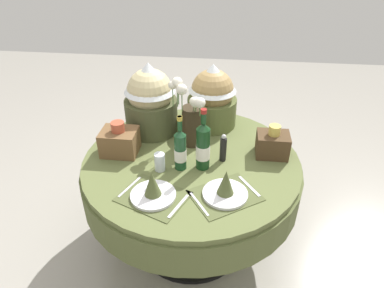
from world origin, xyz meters
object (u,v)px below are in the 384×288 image
(tumbler_near_right, at_px, (160,162))
(place_setting_right, at_px, (225,189))
(place_setting_left, at_px, (153,190))
(woven_basket_side_left, at_px, (120,141))
(wine_bottle_left, at_px, (180,149))
(gift_tub_back_left, at_px, (150,97))
(pepper_mill, at_px, (223,148))
(flower_vase, at_px, (191,118))
(woven_basket_side_right, at_px, (273,144))
(wine_bottle_right, at_px, (203,146))
(dining_table, at_px, (191,177))
(gift_tub_back_centre, at_px, (212,94))

(tumbler_near_right, bearing_deg, place_setting_right, -25.54)
(place_setting_left, relative_size, woven_basket_side_left, 1.89)
(wine_bottle_left, height_order, gift_tub_back_left, gift_tub_back_left)
(pepper_mill, bearing_deg, flower_vase, 143.98)
(wine_bottle_left, relative_size, woven_basket_side_right, 1.67)
(place_setting_left, distance_m, tumbler_near_right, 0.24)
(pepper_mill, bearing_deg, wine_bottle_right, -142.11)
(wine_bottle_right, bearing_deg, tumbler_near_right, -167.48)
(dining_table, bearing_deg, tumbler_near_right, -140.16)
(woven_basket_side_right, bearing_deg, dining_table, -169.01)
(wine_bottle_left, relative_size, tumbler_near_right, 3.13)
(wine_bottle_right, distance_m, gift_tub_back_left, 0.56)
(wine_bottle_left, xyz_separation_m, gift_tub_back_centre, (0.14, 0.55, 0.10))
(pepper_mill, relative_size, woven_basket_side_left, 0.82)
(wine_bottle_right, bearing_deg, place_setting_right, -59.45)
(place_setting_right, height_order, woven_basket_side_right, woven_basket_side_right)
(tumbler_near_right, bearing_deg, flower_vase, 64.23)
(dining_table, height_order, flower_vase, flower_vase)
(dining_table, relative_size, place_setting_right, 3.16)
(tumbler_near_right, height_order, woven_basket_side_right, woven_basket_side_right)
(place_setting_left, bearing_deg, pepper_mill, 47.56)
(wine_bottle_right, xyz_separation_m, gift_tub_back_left, (-0.39, 0.39, 0.11))
(wine_bottle_right, relative_size, pepper_mill, 2.11)
(place_setting_left, xyz_separation_m, wine_bottle_left, (0.11, 0.27, 0.08))
(place_setting_left, height_order, flower_vase, flower_vase)
(place_setting_right, height_order, gift_tub_back_left, gift_tub_back_left)
(place_setting_right, xyz_separation_m, wine_bottle_right, (-0.14, 0.24, 0.10))
(wine_bottle_left, relative_size, wine_bottle_right, 0.89)
(tumbler_near_right, bearing_deg, gift_tub_back_centre, 65.82)
(wine_bottle_left, bearing_deg, gift_tub_back_left, 121.96)
(gift_tub_back_centre, bearing_deg, place_setting_left, -107.02)
(woven_basket_side_right, bearing_deg, tumbler_near_right, -160.33)
(wine_bottle_left, xyz_separation_m, gift_tub_back_left, (-0.26, 0.41, 0.12))
(place_setting_right, xyz_separation_m, gift_tub_back_left, (-0.53, 0.63, 0.21))
(wine_bottle_left, bearing_deg, gift_tub_back_centre, 75.26)
(place_setting_right, xyz_separation_m, pepper_mill, (-0.03, 0.33, 0.04))
(dining_table, distance_m, woven_basket_side_right, 0.55)
(flower_vase, xyz_separation_m, gift_tub_back_centre, (0.12, 0.28, 0.04))
(wine_bottle_right, distance_m, woven_basket_side_right, 0.46)
(woven_basket_side_right, bearing_deg, woven_basket_side_left, -174.94)
(place_setting_right, xyz_separation_m, woven_basket_side_left, (-0.66, 0.34, 0.04))
(wine_bottle_right, relative_size, woven_basket_side_right, 1.86)
(flower_vase, relative_size, wine_bottle_left, 1.32)
(place_setting_right, bearing_deg, flower_vase, 116.45)
(place_setting_left, height_order, woven_basket_side_left, woven_basket_side_left)
(dining_table, bearing_deg, flower_vase, 98.24)
(flower_vase, distance_m, wine_bottle_right, 0.27)
(flower_vase, bearing_deg, pepper_mill, -36.02)
(tumbler_near_right, bearing_deg, woven_basket_side_right, 19.67)
(flower_vase, xyz_separation_m, pepper_mill, (0.21, -0.16, -0.11))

